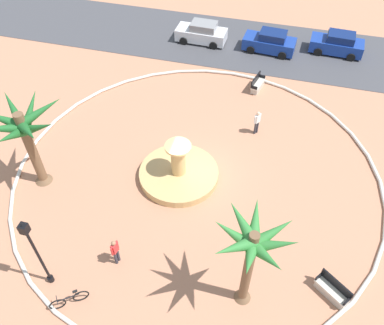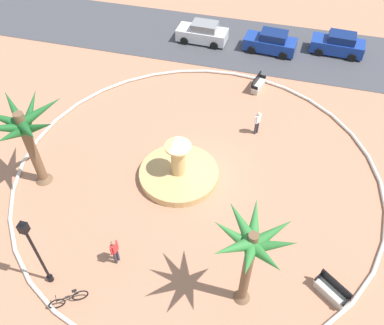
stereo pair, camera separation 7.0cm
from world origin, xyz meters
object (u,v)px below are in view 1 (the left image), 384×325
at_px(parked_car_leftmost, 202,33).
at_px(parked_car_second, 270,42).
at_px(palm_tree_near_fountain, 24,130).
at_px(palm_tree_by_curb, 252,248).
at_px(lamppost, 35,250).
at_px(person_cyclist_photo, 257,121).
at_px(fountain, 179,173).
at_px(person_cyclist_helmet, 115,251).
at_px(bicycle_red_frame, 69,300).
at_px(bench_east, 332,291).
at_px(bench_west, 257,85).
at_px(parked_car_third, 337,44).

height_order(parked_car_leftmost, parked_car_second, same).
xyz_separation_m(palm_tree_near_fountain, palm_tree_by_curb, (11.95, -3.87, 0.32)).
relative_size(palm_tree_by_curb, parked_car_leftmost, 1.29).
height_order(lamppost, person_cyclist_photo, lamppost).
xyz_separation_m(fountain, person_cyclist_helmet, (-1.29, -5.88, 0.61)).
height_order(palm_tree_near_fountain, bicycle_red_frame, palm_tree_near_fountain).
relative_size(person_cyclist_helmet, parked_car_second, 0.41).
bearing_deg(palm_tree_by_curb, palm_tree_near_fountain, 162.07).
distance_m(person_cyclist_helmet, parked_car_leftmost, 20.56).
xyz_separation_m(bench_east, bicycle_red_frame, (-10.95, -3.38, 0.04)).
bearing_deg(parked_car_second, parked_car_leftmost, 179.93).
bearing_deg(person_cyclist_helmet, lamppost, -146.47).
distance_m(bench_east, person_cyclist_photo, 10.93).
bearing_deg(person_cyclist_helmet, parked_car_second, 77.85).
distance_m(palm_tree_by_curb, bench_west, 16.04).
distance_m(fountain, parked_car_third, 17.76).
xyz_separation_m(bench_west, bicycle_red_frame, (-5.48, -17.76, 0.04)).
bearing_deg(fountain, palm_tree_by_curb, -52.34).
bearing_deg(bicycle_red_frame, palm_tree_near_fountain, 127.89).
distance_m(fountain, bicycle_red_frame, 8.72).
xyz_separation_m(palm_tree_near_fountain, parked_car_second, (10.37, 16.88, -3.00)).
relative_size(palm_tree_near_fountain, parked_car_third, 1.24).
xyz_separation_m(fountain, person_cyclist_photo, (3.62, 4.80, 0.60)).
xyz_separation_m(palm_tree_near_fountain, person_cyclist_photo, (10.86, 7.03, -2.84)).
height_order(fountain, person_cyclist_helmet, fountain).
bearing_deg(bicycle_red_frame, parked_car_leftmost, 89.71).
height_order(bench_east, lamppost, lamppost).
distance_m(palm_tree_near_fountain, bench_east, 16.32).
bearing_deg(bench_west, bench_east, -69.17).
bearing_deg(person_cyclist_helmet, bench_east, 5.30).
distance_m(palm_tree_by_curb, parked_car_third, 22.37).
bearing_deg(lamppost, fountain, 63.03).
relative_size(lamppost, parked_car_leftmost, 1.12).
bearing_deg(bench_west, parked_car_leftmost, 135.59).
relative_size(palm_tree_by_curb, lamppost, 1.15).
xyz_separation_m(bench_west, person_cyclist_helmet, (-4.29, -15.28, 0.60)).
bearing_deg(parked_car_leftmost, bench_west, -44.41).
relative_size(bench_west, lamppost, 0.37).
distance_m(parked_car_leftmost, parked_car_second, 5.49).
bearing_deg(bench_west, palm_tree_near_fountain, -131.37).
bearing_deg(fountain, bench_west, 72.28).
relative_size(palm_tree_near_fountain, lamppost, 1.12).
height_order(palm_tree_by_curb, lamppost, palm_tree_by_curb).
bearing_deg(person_cyclist_photo, bench_west, 97.58).
bearing_deg(lamppost, bicycle_red_frame, -29.17).
relative_size(lamppost, bicycle_red_frame, 3.23).
height_order(bicycle_red_frame, person_cyclist_photo, person_cyclist_photo).
distance_m(person_cyclist_photo, parked_car_third, 11.87).
xyz_separation_m(bicycle_red_frame, person_cyclist_helmet, (1.19, 2.48, 0.56)).
bearing_deg(parked_car_third, palm_tree_by_curb, -99.12).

